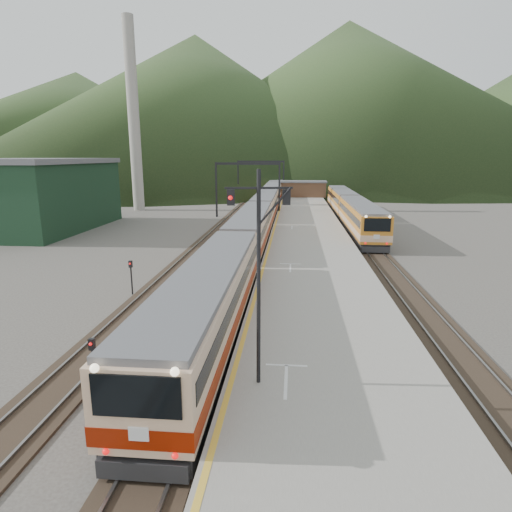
# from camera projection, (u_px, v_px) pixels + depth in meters

# --- Properties ---
(track_main) EXTENTS (2.60, 200.00, 0.23)m
(track_main) POSITION_uv_depth(u_px,v_px,m) (258.00, 235.00, 48.83)
(track_main) COLOR black
(track_main) RESTS_ON ground
(track_far) EXTENTS (2.60, 200.00, 0.23)m
(track_far) POSITION_uv_depth(u_px,v_px,m) (215.00, 234.00, 49.26)
(track_far) COLOR black
(track_far) RESTS_ON ground
(track_second) EXTENTS (2.60, 200.00, 0.23)m
(track_second) POSITION_uv_depth(u_px,v_px,m) (361.00, 237.00, 47.84)
(track_second) COLOR black
(track_second) RESTS_ON ground
(platform) EXTENTS (8.00, 100.00, 1.00)m
(platform) POSITION_uv_depth(u_px,v_px,m) (308.00, 235.00, 46.31)
(platform) COLOR gray
(platform) RESTS_ON ground
(gantry_near) EXTENTS (9.55, 0.25, 8.00)m
(gantry_near) POSITION_uv_depth(u_px,v_px,m) (248.00, 179.00, 62.36)
(gantry_near) COLOR black
(gantry_near) RESTS_ON ground
(gantry_far) EXTENTS (9.55, 0.25, 8.00)m
(gantry_far) POSITION_uv_depth(u_px,v_px,m) (261.00, 173.00, 86.61)
(gantry_far) COLOR black
(gantry_far) RESTS_ON ground
(warehouse) EXTENTS (14.50, 20.50, 8.60)m
(warehouse) POSITION_uv_depth(u_px,v_px,m) (32.00, 194.00, 52.20)
(warehouse) COLOR black
(warehouse) RESTS_ON ground
(smokestack) EXTENTS (1.80, 1.80, 30.00)m
(smokestack) POSITION_uv_depth(u_px,v_px,m) (134.00, 117.00, 68.64)
(smokestack) COLOR #9E998E
(smokestack) RESTS_ON ground
(station_shed) EXTENTS (9.40, 4.40, 3.10)m
(station_shed) POSITION_uv_depth(u_px,v_px,m) (302.00, 189.00, 84.63)
(station_shed) COLOR brown
(station_shed) RESTS_ON platform
(hill_a) EXTENTS (180.00, 180.00, 60.00)m
(hill_a) POSITION_uv_depth(u_px,v_px,m) (197.00, 107.00, 190.90)
(hill_a) COLOR #284220
(hill_a) RESTS_ON ground
(hill_b) EXTENTS (220.00, 220.00, 75.00)m
(hill_b) POSITION_uv_depth(u_px,v_px,m) (346.00, 99.00, 221.98)
(hill_b) COLOR #284220
(hill_b) RESTS_ON ground
(hill_d) EXTENTS (200.00, 200.00, 55.00)m
(hill_d) POSITION_uv_depth(u_px,v_px,m) (80.00, 123.00, 246.83)
(hill_d) COLOR #284220
(hill_d) RESTS_ON ground
(main_train) EXTENTS (2.93, 100.53, 3.58)m
(main_train) POSITION_uv_depth(u_px,v_px,m) (266.00, 206.00, 59.97)
(main_train) COLOR #DAAF8B
(main_train) RESTS_ON track_main
(second_train) EXTENTS (2.88, 39.30, 3.52)m
(second_train) POSITION_uv_depth(u_px,v_px,m) (350.00, 208.00, 57.72)
(second_train) COLOR orange
(second_train) RESTS_ON track_second
(signal_mast) EXTENTS (2.19, 0.48, 7.47)m
(signal_mast) POSITION_uv_depth(u_px,v_px,m) (259.00, 259.00, 14.25)
(signal_mast) COLOR black
(signal_mast) RESTS_ON platform
(short_signal_a) EXTENTS (0.22, 0.16, 2.27)m
(short_signal_a) POSITION_uv_depth(u_px,v_px,m) (93.00, 359.00, 16.02)
(short_signal_a) COLOR black
(short_signal_a) RESTS_ON ground
(short_signal_b) EXTENTS (0.22, 0.16, 2.27)m
(short_signal_b) POSITION_uv_depth(u_px,v_px,m) (216.00, 242.00, 37.95)
(short_signal_b) COLOR black
(short_signal_b) RESTS_ON ground
(short_signal_c) EXTENTS (0.23, 0.17, 2.27)m
(short_signal_c) POSITION_uv_depth(u_px,v_px,m) (131.00, 273.00, 27.81)
(short_signal_c) COLOR black
(short_signal_c) RESTS_ON ground
(worker) EXTENTS (0.76, 0.56, 1.89)m
(worker) POSITION_uv_depth(u_px,v_px,m) (93.00, 384.00, 15.26)
(worker) COLOR #1E2231
(worker) RESTS_ON ground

